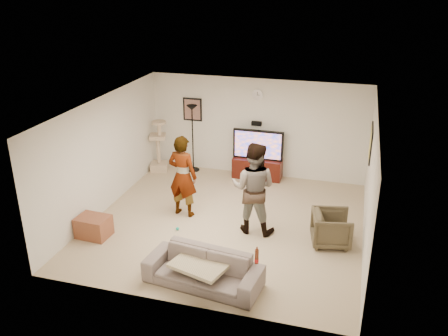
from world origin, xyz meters
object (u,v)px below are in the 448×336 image
(tv_stand, at_px, (257,168))
(tv, at_px, (258,145))
(cat_tree, at_px, (158,146))
(armchair, at_px, (331,228))
(floor_lamp, at_px, (193,139))
(side_table, at_px, (94,227))
(sofa, at_px, (203,269))
(person_left, at_px, (183,176))
(beer_bottle, at_px, (257,257))
(person_right, at_px, (253,188))

(tv_stand, height_order, tv, tv)
(cat_tree, xyz_separation_m, armchair, (4.65, -2.51, -0.36))
(floor_lamp, height_order, cat_tree, floor_lamp)
(side_table, bearing_deg, sofa, -19.04)
(floor_lamp, xyz_separation_m, cat_tree, (-0.87, -0.24, -0.19))
(floor_lamp, bearing_deg, sofa, -68.63)
(armchair, bearing_deg, cat_tree, 50.35)
(cat_tree, bearing_deg, person_left, -55.13)
(tv, xyz_separation_m, armchair, (2.05, -2.74, -0.56))
(sofa, bearing_deg, beer_bottle, 7.10)
(person_right, bearing_deg, tv, -77.61)
(person_left, xyz_separation_m, sofa, (1.20, -2.26, -0.61))
(tv, relative_size, cat_tree, 0.92)
(cat_tree, bearing_deg, person_right, -38.12)
(tv_stand, height_order, cat_tree, cat_tree)
(person_right, height_order, sofa, person_right)
(armchair, bearing_deg, person_right, 75.46)
(person_right, bearing_deg, side_table, 22.46)
(cat_tree, xyz_separation_m, beer_bottle, (3.60, -4.42, 0.01))
(person_left, bearing_deg, armchair, -177.52)
(cat_tree, bearing_deg, armchair, -28.36)
(cat_tree, distance_m, side_table, 3.56)
(floor_lamp, distance_m, person_right, 3.47)
(person_left, bearing_deg, beer_bottle, 141.81)
(tv_stand, xyz_separation_m, person_left, (-1.11, -2.38, 0.64))
(person_left, xyz_separation_m, beer_bottle, (2.10, -2.26, -0.20))
(tv, relative_size, sofa, 0.65)
(armchair, bearing_deg, person_left, 72.22)
(tv_stand, relative_size, floor_lamp, 0.70)
(beer_bottle, bearing_deg, floor_lamp, 120.32)
(tv_stand, relative_size, beer_bottle, 4.95)
(tv_stand, xyz_separation_m, cat_tree, (-2.61, -0.23, 0.43))
(tv, xyz_separation_m, cat_tree, (-2.61, -0.23, -0.20))
(cat_tree, bearing_deg, side_table, -88.16)
(tv_stand, xyz_separation_m, floor_lamp, (-1.73, 0.01, 0.62))
(tv, distance_m, sofa, 4.69)
(floor_lamp, bearing_deg, tv_stand, -0.41)
(person_right, distance_m, side_table, 3.26)
(tv_stand, distance_m, beer_bottle, 4.77)
(person_left, distance_m, sofa, 2.63)
(person_right, bearing_deg, person_left, -7.51)
(tv, xyz_separation_m, floor_lamp, (-1.73, 0.01, -0.01))
(beer_bottle, bearing_deg, person_left, 132.84)
(tv_stand, relative_size, side_table, 1.96)
(tv, bearing_deg, side_table, -123.59)
(person_left, xyz_separation_m, armchair, (3.15, -0.36, -0.56))
(tv, distance_m, cat_tree, 2.63)
(tv, bearing_deg, cat_tree, -174.95)
(person_left, bearing_deg, person_right, 179.33)
(floor_lamp, xyz_separation_m, armchair, (3.78, -2.76, -0.55))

